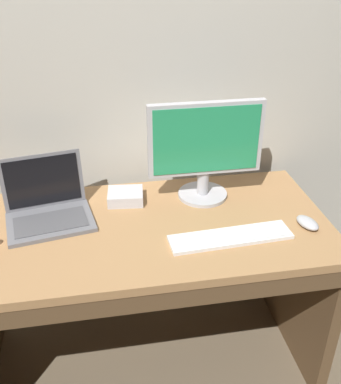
% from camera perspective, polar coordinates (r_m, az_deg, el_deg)
% --- Properties ---
extents(ground_plane, '(14.00, 14.00, 0.00)m').
position_cam_1_polar(ground_plane, '(2.27, -3.07, -20.43)').
color(ground_plane, brown).
extents(back_wall, '(5.02, 0.04, 2.94)m').
position_cam_1_polar(back_wall, '(1.90, -6.06, 21.34)').
color(back_wall, beige).
rests_on(back_wall, ground).
extents(desk, '(1.48, 0.71, 0.76)m').
position_cam_1_polar(desk, '(1.88, -3.47, -10.17)').
color(desk, '#A87A4C').
rests_on(desk, ground).
extents(laptop_space_gray, '(0.37, 0.32, 0.24)m').
position_cam_1_polar(laptop_space_gray, '(1.83, -15.31, -2.12)').
color(laptop_space_gray, slate).
rests_on(laptop_space_gray, desk).
extents(external_monitor, '(0.47, 0.21, 0.43)m').
position_cam_1_polar(external_monitor, '(1.83, 4.44, 5.61)').
color(external_monitor, '#B7B7BC').
rests_on(external_monitor, desk).
extents(wired_keyboard, '(0.47, 0.14, 0.02)m').
position_cam_1_polar(wired_keyboard, '(1.69, 7.64, -5.68)').
color(wired_keyboard, white).
rests_on(wired_keyboard, desk).
extents(computer_mouse, '(0.09, 0.12, 0.03)m').
position_cam_1_polar(computer_mouse, '(1.82, 17.03, -3.76)').
color(computer_mouse, '#B7B7BC').
rests_on(computer_mouse, desk).
extents(external_drive_box, '(0.16, 0.14, 0.05)m').
position_cam_1_polar(external_drive_box, '(1.90, -5.75, -0.57)').
color(external_drive_box, silver).
rests_on(external_drive_box, desk).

